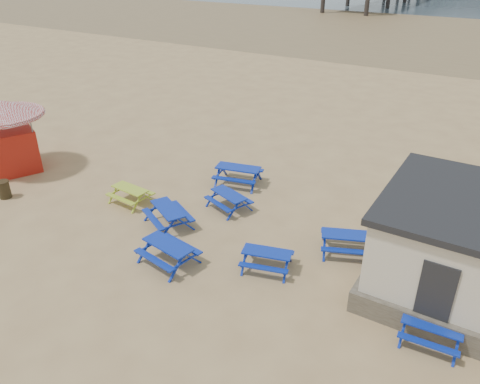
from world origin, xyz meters
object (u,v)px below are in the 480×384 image
Objects in this scene: picnic_table_blue_a at (229,201)px; picnic_table_blue_b at (238,175)px; ice_cream_kiosk at (4,127)px; litter_bin at (4,189)px; picnic_table_yellow at (131,195)px.

picnic_table_blue_a is 0.88× the size of picnic_table_blue_b.
litter_bin is at bearing -16.84° from ice_cream_kiosk.
picnic_table_blue_a is 4.14m from picnic_table_yellow.
ice_cream_kiosk is at bearing 138.45° from litter_bin.
litter_bin reaches higher than picnic_table_blue_a.
litter_bin is (-7.80, -6.32, -0.02)m from picnic_table_blue_b.
picnic_table_yellow is 0.34× the size of ice_cream_kiosk.
ice_cream_kiosk is (-10.03, -4.34, 1.75)m from picnic_table_blue_b.
litter_bin reaches higher than picnic_table_yellow.
picnic_table_blue_b is 0.45× the size of ice_cream_kiosk.
picnic_table_yellow is at bearing -135.89° from picnic_table_blue_a.
picnic_table_blue_a is 2.32m from picnic_table_blue_b.
picnic_table_blue_b is 4.82m from picnic_table_yellow.
ice_cream_kiosk is at bearing -148.77° from picnic_table_blue_a.
picnic_table_blue_a is 2.59× the size of litter_bin.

